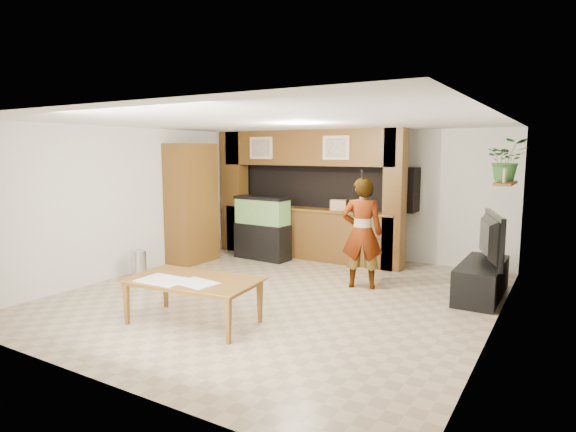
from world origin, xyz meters
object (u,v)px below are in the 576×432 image
Objects in this scene: pantry_cabinet at (192,203)px; person at (362,233)px; television at (484,238)px; aquarium at (262,229)px; dining_table at (192,302)px.

person is at bearing -0.16° from pantry_cabinet.
person is at bearing 86.54° from television.
pantry_cabinet is 1.50m from aquarium.
person reaches higher than dining_table.
television is (4.28, -0.47, 0.28)m from aquarium.
television is 0.74× the size of person.
person is at bearing 59.83° from dining_table.
television reaches higher than aquarium.
television is (5.35, 0.43, -0.26)m from pantry_cabinet.
television is 4.33m from dining_table.
dining_table is (-1.20, -2.67, -0.60)m from person.
television reaches higher than dining_table.
aquarium is at bearing 66.28° from television.
person is at bearing -16.16° from aquarium.
television is at bearing 4.57° from pantry_cabinet.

